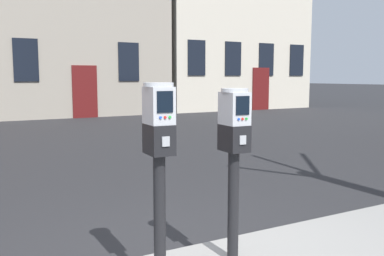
{
  "coord_description": "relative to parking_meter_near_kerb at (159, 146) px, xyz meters",
  "views": [
    {
      "loc": [
        -1.53,
        -3.0,
        1.64
      ],
      "look_at": [
        0.04,
        -0.13,
        1.24
      ],
      "focal_mm": 39.75,
      "sensor_mm": 36.0,
      "label": 1
    }
  ],
  "objects": [
    {
      "name": "parking_meter_twin_adjacent",
      "position": [
        0.65,
        -0.0,
        -0.03
      ],
      "size": [
        0.22,
        0.26,
        1.41
      ],
      "rotation": [
        0.0,
        0.0,
        -1.61
      ],
      "color": "black",
      "rests_on": "sidewalk_slab"
    },
    {
      "name": "parking_meter_near_kerb",
      "position": [
        0.0,
        0.0,
        0.0
      ],
      "size": [
        0.22,
        0.26,
        1.46
      ],
      "rotation": [
        0.0,
        0.0,
        -1.61
      ],
      "color": "black",
      "rests_on": "sidewalk_slab"
    }
  ]
}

